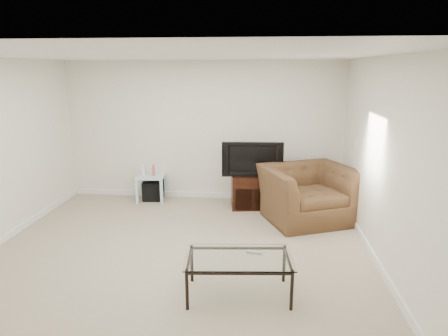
# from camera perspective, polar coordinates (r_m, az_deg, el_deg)

# --- Properties ---
(floor) EXTENTS (5.00, 5.00, 0.00)m
(floor) POSITION_cam_1_polar(r_m,az_deg,el_deg) (5.26, -6.85, -12.64)
(floor) COLOR tan
(floor) RESTS_ON ground
(ceiling) EXTENTS (5.00, 5.00, 0.00)m
(ceiling) POSITION_cam_1_polar(r_m,az_deg,el_deg) (4.71, -7.76, 15.73)
(ceiling) COLOR white
(ceiling) RESTS_ON ground
(wall_back) EXTENTS (5.00, 0.02, 2.50)m
(wall_back) POSITION_cam_1_polar(r_m,az_deg,el_deg) (7.25, -2.97, 5.25)
(wall_back) COLOR silver
(wall_back) RESTS_ON ground
(wall_right) EXTENTS (0.02, 5.00, 2.50)m
(wall_right) POSITION_cam_1_polar(r_m,az_deg,el_deg) (4.93, 22.37, 0.06)
(wall_right) COLOR silver
(wall_right) RESTS_ON ground
(plate_back) EXTENTS (0.12, 0.02, 0.12)m
(plate_back) POSITION_cam_1_polar(r_m,az_deg,el_deg) (7.57, -13.58, 5.25)
(plate_back) COLOR white
(plate_back) RESTS_ON wall_back
(plate_right_switch) EXTENTS (0.02, 0.09, 0.13)m
(plate_right_switch) POSITION_cam_1_polar(r_m,az_deg,el_deg) (6.44, 18.28, 3.47)
(plate_right_switch) COLOR white
(plate_right_switch) RESTS_ON wall_right
(plate_right_outlet) EXTENTS (0.02, 0.08, 0.12)m
(plate_right_outlet) POSITION_cam_1_polar(r_m,az_deg,el_deg) (6.39, 18.21, -5.42)
(plate_right_outlet) COLOR white
(plate_right_outlet) RESTS_ON wall_right
(tv_stand) EXTENTS (0.76, 0.57, 0.58)m
(tv_stand) POSITION_cam_1_polar(r_m,az_deg,el_deg) (6.95, 3.96, -3.27)
(tv_stand) COLOR black
(tv_stand) RESTS_ON floor
(dvd_player) EXTENTS (0.42, 0.32, 0.05)m
(dvd_player) POSITION_cam_1_polar(r_m,az_deg,el_deg) (6.86, 4.02, -1.81)
(dvd_player) COLOR black
(dvd_player) RESTS_ON tv_stand
(television) EXTENTS (0.96, 0.24, 0.59)m
(television) POSITION_cam_1_polar(r_m,az_deg,el_deg) (6.77, 4.07, 1.41)
(television) COLOR black
(television) RESTS_ON tv_stand
(side_table) EXTENTS (0.53, 0.53, 0.47)m
(side_table) POSITION_cam_1_polar(r_m,az_deg,el_deg) (7.45, -10.33, -2.71)
(side_table) COLOR #AAC6D1
(side_table) RESTS_ON floor
(subwoofer) EXTENTS (0.39, 0.39, 0.36)m
(subwoofer) POSITION_cam_1_polar(r_m,az_deg,el_deg) (7.49, -10.06, -3.17)
(subwoofer) COLOR black
(subwoofer) RESTS_ON floor
(game_console) EXTENTS (0.08, 0.16, 0.22)m
(game_console) POSITION_cam_1_polar(r_m,az_deg,el_deg) (7.37, -11.37, -0.20)
(game_console) COLOR white
(game_console) RESTS_ON side_table
(game_case) EXTENTS (0.08, 0.14, 0.19)m
(game_case) POSITION_cam_1_polar(r_m,az_deg,el_deg) (7.34, -10.02, -0.31)
(game_case) COLOR #CC4C4C
(game_case) RESTS_ON side_table
(recliner) EXTENTS (1.55, 1.29, 1.16)m
(recliner) POSITION_cam_1_polar(r_m,az_deg,el_deg) (6.41, 11.85, -2.36)
(recliner) COLOR brown
(recliner) RESTS_ON floor
(coffee_table) EXTENTS (1.17, 0.73, 0.44)m
(coffee_table) POSITION_cam_1_polar(r_m,az_deg,el_deg) (4.37, 2.09, -15.14)
(coffee_table) COLOR black
(coffee_table) RESTS_ON floor
(remote) EXTENTS (0.18, 0.09, 0.02)m
(remote) POSITION_cam_1_polar(r_m,az_deg,el_deg) (4.35, 4.41, -11.92)
(remote) COLOR #B2B2B7
(remote) RESTS_ON coffee_table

